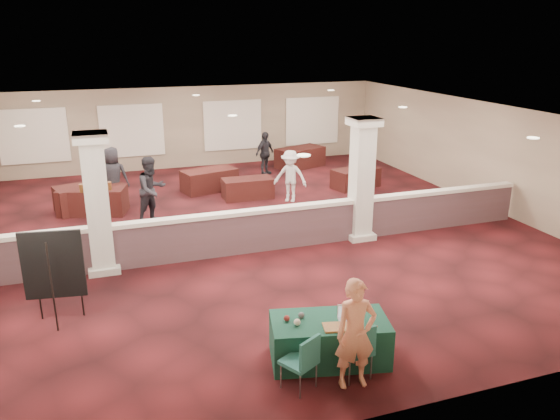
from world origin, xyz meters
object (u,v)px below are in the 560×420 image
object	(u,v)px
far_table_front_left	(93,201)
attendee_b	(290,176)
attendee_a	(152,190)
conf_chair_main	(358,347)
attendee_d	(113,177)
attendee_c	(265,153)
easel_board	(53,266)
far_table_back_left	(90,197)
conf_chair_side	(303,358)
far_table_back_center	(209,180)
far_table_front_right	(356,178)
far_table_back_right	(300,157)
woman	(356,334)
near_table	(329,340)
far_table_front_center	(248,188)

from	to	relation	value
far_table_front_left	attendee_b	bearing A→B (deg)	-7.49
attendee_a	attendee_b	world-z (taller)	attendee_a
conf_chair_main	attendee_d	xyz separation A→B (m)	(-3.10, 10.59, 0.37)
attendee_a	attendee_c	distance (m)	6.33
conf_chair_main	easel_board	size ratio (longest dim) A/B	0.52
far_table_back_left	conf_chair_side	bearing A→B (deg)	-74.24
far_table_back_center	far_table_front_right	bearing A→B (deg)	-14.44
far_table_back_left	far_table_back_center	world-z (taller)	far_table_back_left
far_table_back_right	attendee_b	world-z (taller)	attendee_b
far_table_back_right	attendee_d	distance (m)	7.98
woman	attendee_a	distance (m)	9.03
woman	far_table_front_left	bearing A→B (deg)	115.45
attendee_d	conf_chair_main	bearing A→B (deg)	119.96
far_table_back_left	attendee_c	distance (m)	6.89
near_table	far_table_back_right	distance (m)	13.71
near_table	attendee_c	size ratio (longest dim) A/B	1.17
near_table	attendee_b	distance (m)	9.02
near_table	conf_chair_side	xyz separation A→B (m)	(-0.71, -0.62, 0.18)
far_table_front_left	conf_chair_main	bearing A→B (deg)	-69.56
far_table_back_left	far_table_front_center	bearing A→B (deg)	-4.46
far_table_front_right	attendee_d	size ratio (longest dim) A/B	0.88
conf_chair_side	far_table_front_left	world-z (taller)	conf_chair_side
near_table	far_table_back_left	bearing A→B (deg)	123.33
far_table_front_center	attendee_b	world-z (taller)	attendee_b
far_table_front_center	attendee_a	world-z (taller)	attendee_a
conf_chair_side	attendee_a	xyz separation A→B (m)	(-1.23, 8.67, 0.41)
conf_chair_side	far_table_back_left	world-z (taller)	conf_chair_side
conf_chair_side	easel_board	world-z (taller)	easel_board
conf_chair_side	far_table_front_right	distance (m)	11.69
woman	far_table_front_left	xyz separation A→B (m)	(-3.65, 10.20, -0.49)
conf_chair_side	far_table_front_left	distance (m)	10.48
near_table	far_table_back_left	xyz separation A→B (m)	(-3.66, 9.84, 0.03)
far_table_front_center	far_table_back_right	world-z (taller)	far_table_back_right
near_table	woman	world-z (taller)	woman
conf_chair_side	woman	bearing A→B (deg)	-37.75
far_table_front_left	far_table_back_left	xyz separation A→B (m)	(-0.09, 0.38, 0.00)
easel_board	woman	xyz separation A→B (m)	(4.38, -3.49, -0.29)
woman	attendee_a	size ratio (longest dim) A/B	0.92
far_table_back_center	far_table_front_center	bearing A→B (deg)	-51.72
far_table_back_left	attendee_c	world-z (taller)	attendee_c
attendee_c	attendee_a	bearing A→B (deg)	-170.07
far_table_front_center	far_table_back_left	bearing A→B (deg)	175.54
conf_chair_side	attendee_c	size ratio (longest dim) A/B	0.57
conf_chair_main	conf_chair_side	bearing A→B (deg)	173.33
far_table_front_left	easel_board	bearing A→B (deg)	-96.17
far_table_front_left	far_table_front_center	xyz separation A→B (m)	(4.84, 0.00, -0.06)
conf_chair_main	far_table_front_right	distance (m)	11.28
far_table_back_center	attendee_d	world-z (taller)	attendee_d
far_table_front_left	far_table_front_right	world-z (taller)	far_table_front_left
near_table	far_table_front_center	xyz separation A→B (m)	(1.27, 9.46, -0.04)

